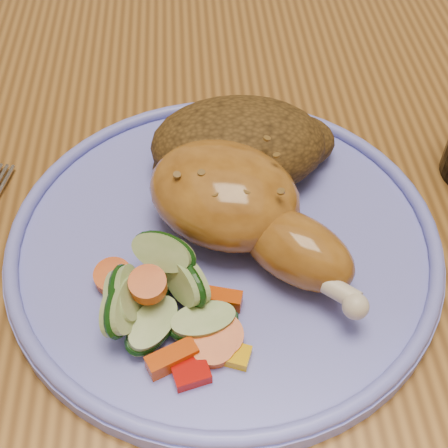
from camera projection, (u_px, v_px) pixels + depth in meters
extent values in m
cube|color=brown|center=(266.00, 171.00, 0.53)|extent=(0.90, 1.40, 0.04)
cube|color=brown|center=(21.00, 93.00, 1.22)|extent=(0.06, 0.06, 0.71)
cube|color=brown|center=(414.00, 78.00, 1.25)|extent=(0.06, 0.06, 0.71)
cube|color=#4C2D16|center=(224.00, 81.00, 1.12)|extent=(0.42, 0.42, 0.04)
cylinder|color=#4C2D16|center=(134.00, 243.00, 1.16)|extent=(0.04, 0.04, 0.41)
cylinder|color=#4C2D16|center=(138.00, 120.00, 1.40)|extent=(0.04, 0.04, 0.41)
cylinder|color=#4C2D16|center=(325.00, 233.00, 1.17)|extent=(0.04, 0.04, 0.41)
cylinder|color=#4C2D16|center=(298.00, 113.00, 1.41)|extent=(0.04, 0.04, 0.41)
cylinder|color=#6D72DB|center=(224.00, 244.00, 0.44)|extent=(0.30, 0.30, 0.01)
torus|color=#6D72DB|center=(224.00, 233.00, 0.43)|extent=(0.30, 0.30, 0.01)
ellipsoid|color=#9E6321|center=(224.00, 194.00, 0.43)|extent=(0.14, 0.13, 0.06)
ellipsoid|color=#9E6321|center=(296.00, 249.00, 0.40)|extent=(0.09, 0.09, 0.04)
sphere|color=beige|center=(356.00, 306.00, 0.37)|extent=(0.02, 0.02, 0.02)
ellipsoid|color=#4C3213|center=(238.00, 145.00, 0.47)|extent=(0.13, 0.10, 0.06)
ellipsoid|color=#4C3213|center=(293.00, 142.00, 0.48)|extent=(0.07, 0.05, 0.04)
ellipsoid|color=#4C3213|center=(189.00, 167.00, 0.47)|extent=(0.05, 0.05, 0.03)
cube|color=#A50A05|center=(191.00, 372.00, 0.36)|extent=(0.03, 0.02, 0.01)
cube|color=#E5A507|center=(235.00, 355.00, 0.37)|extent=(0.02, 0.02, 0.01)
cylinder|color=#D14606|center=(213.00, 345.00, 0.38)|extent=(0.03, 0.03, 0.01)
cylinder|color=#D14606|center=(113.00, 277.00, 0.41)|extent=(0.03, 0.03, 0.01)
cylinder|color=#D14606|center=(148.00, 285.00, 0.38)|extent=(0.02, 0.02, 0.01)
cube|color=#D14606|center=(172.00, 358.00, 0.37)|extent=(0.03, 0.02, 0.01)
cube|color=#D14606|center=(221.00, 299.00, 0.40)|extent=(0.03, 0.02, 0.01)
cylinder|color=#D14606|center=(220.00, 337.00, 0.38)|extent=(0.03, 0.03, 0.01)
cylinder|color=#A8BA79|center=(122.00, 306.00, 0.37)|extent=(0.04, 0.05, 0.04)
cylinder|color=#A8BA79|center=(203.00, 322.00, 0.38)|extent=(0.05, 0.05, 0.02)
cylinder|color=#A8BA79|center=(152.00, 326.00, 0.38)|extent=(0.06, 0.06, 0.02)
cylinder|color=#A8BA79|center=(185.00, 280.00, 0.39)|extent=(0.04, 0.05, 0.04)
cylinder|color=#A8BA79|center=(142.00, 289.00, 0.40)|extent=(0.05, 0.05, 0.02)
cylinder|color=#A8BA79|center=(164.00, 252.00, 0.39)|extent=(0.05, 0.05, 0.04)
cylinder|color=#A8BA79|center=(123.00, 295.00, 0.38)|extent=(0.03, 0.04, 0.04)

